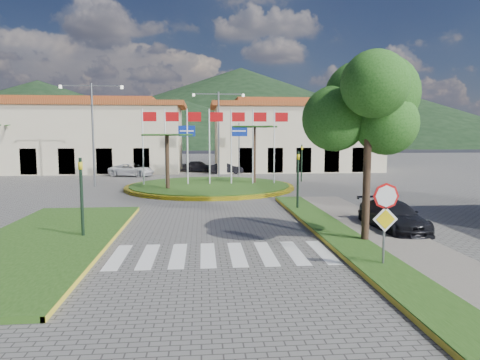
{
  "coord_description": "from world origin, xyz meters",
  "views": [
    {
      "loc": [
        -0.56,
        -10.24,
        4.09
      ],
      "look_at": [
        1.05,
        8.0,
        2.13
      ],
      "focal_mm": 32.0,
      "sensor_mm": 36.0,
      "label": 1
    }
  ],
  "objects": [
    {
      "name": "direction_sign_west",
      "position": [
        -2.0,
        30.97,
        3.53
      ],
      "size": [
        1.6,
        0.14,
        5.2
      ],
      "color": "slate",
      "rests_on": "ground"
    },
    {
      "name": "car_dark_b",
      "position": [
        2.0,
        34.12,
        0.59
      ],
      "size": [
        3.76,
        1.99,
        1.18
      ],
      "primitive_type": "imported",
      "rotation": [
        0.0,
        0.0,
        1.35
      ],
      "color": "black",
      "rests_on": "ground"
    },
    {
      "name": "median_left",
      "position": [
        -6.5,
        6.0,
        0.09
      ],
      "size": [
        5.0,
        14.0,
        0.18
      ],
      "primitive_type": "cube",
      "color": "#234915",
      "rests_on": "ground"
    },
    {
      "name": "stop_sign",
      "position": [
        4.9,
        1.96,
        1.79
      ],
      "size": [
        0.8,
        0.11,
        2.65
      ],
      "color": "slate",
      "rests_on": "ground"
    },
    {
      "name": "crosswalk",
      "position": [
        0.0,
        4.0,
        0.01
      ],
      "size": [
        8.0,
        3.0,
        0.01
      ],
      "primitive_type": "cube",
      "color": "silver",
      "rests_on": "ground"
    },
    {
      "name": "hill_far_east",
      "position": [
        70.0,
        135.0,
        9.0
      ],
      "size": [
        120.0,
        120.0,
        18.0
      ],
      "primitive_type": "cone",
      "color": "black",
      "rests_on": "ground"
    },
    {
      "name": "traffic_light_left",
      "position": [
        -5.2,
        6.5,
        1.94
      ],
      "size": [
        0.15,
        0.18,
        3.2
      ],
      "color": "black",
      "rests_on": "ground"
    },
    {
      "name": "white_van",
      "position": [
        -7.42,
        32.09,
        0.61
      ],
      "size": [
        4.84,
        3.41,
        1.22
      ],
      "primitive_type": "imported",
      "rotation": [
        0.0,
        0.0,
        1.22
      ],
      "color": "silver",
      "rests_on": "ground"
    },
    {
      "name": "car_dark_a",
      "position": [
        -0.93,
        36.52,
        0.62
      ],
      "size": [
        3.8,
        1.98,
        1.23
      ],
      "primitive_type": "imported",
      "rotation": [
        0.0,
        0.0,
        1.42
      ],
      "color": "black",
      "rests_on": "ground"
    },
    {
      "name": "traffic_light_far",
      "position": [
        8.0,
        26.0,
        1.94
      ],
      "size": [
        0.18,
        0.15,
        3.2
      ],
      "color": "black",
      "rests_on": "ground"
    },
    {
      "name": "traffic_light_right",
      "position": [
        4.5,
        12.0,
        1.94
      ],
      "size": [
        0.15,
        0.18,
        3.2
      ],
      "color": "black",
      "rests_on": "ground"
    },
    {
      "name": "building_left",
      "position": [
        -14.0,
        38.0,
        3.9
      ],
      "size": [
        23.32,
        9.54,
        8.05
      ],
      "color": "beige",
      "rests_on": "ground"
    },
    {
      "name": "direction_sign_east",
      "position": [
        3.0,
        30.97,
        3.53
      ],
      "size": [
        1.6,
        0.14,
        5.2
      ],
      "color": "slate",
      "rests_on": "ground"
    },
    {
      "name": "building_right",
      "position": [
        10.0,
        38.0,
        3.9
      ],
      "size": [
        19.08,
        9.54,
        8.05
      ],
      "color": "beige",
      "rests_on": "ground"
    },
    {
      "name": "hill_near_back",
      "position": [
        -10.0,
        130.0,
        8.0
      ],
      "size": [
        110.0,
        110.0,
        16.0
      ],
      "primitive_type": "cone",
      "color": "black",
      "rests_on": "ground"
    },
    {
      "name": "hill_far_mid",
      "position": [
        15.0,
        160.0,
        15.0
      ],
      "size": [
        180.0,
        180.0,
        30.0
      ],
      "primitive_type": "cone",
      "color": "black",
      "rests_on": "ground"
    },
    {
      "name": "car_side_right",
      "position": [
        7.5,
        7.0,
        0.63
      ],
      "size": [
        1.92,
        4.38,
        1.25
      ],
      "primitive_type": "imported",
      "rotation": [
        0.0,
        0.0,
        0.04
      ],
      "color": "black",
      "rests_on": "ground"
    },
    {
      "name": "street_lamp_centre",
      "position": [
        1.0,
        30.0,
        4.5
      ],
      "size": [
        4.8,
        0.16,
        8.0
      ],
      "color": "slate",
      "rests_on": "ground"
    },
    {
      "name": "sidewalk_right",
      "position": [
        6.0,
        2.0,
        0.07
      ],
      "size": [
        4.0,
        28.0,
        0.15
      ],
      "primitive_type": "cube",
      "color": "gray",
      "rests_on": "ground"
    },
    {
      "name": "deciduous_tree",
      "position": [
        5.5,
        5.0,
        5.18
      ],
      "size": [
        3.6,
        3.6,
        6.8
      ],
      "color": "black",
      "rests_on": "ground"
    },
    {
      "name": "street_lamp_west",
      "position": [
        -9.0,
        24.0,
        4.5
      ],
      "size": [
        4.8,
        0.16,
        8.0
      ],
      "color": "slate",
      "rests_on": "ground"
    },
    {
      "name": "hill_far_west",
      "position": [
        -55.0,
        140.0,
        11.0
      ],
      "size": [
        140.0,
        140.0,
        22.0
      ],
      "primitive_type": "cone",
      "color": "black",
      "rests_on": "ground"
    },
    {
      "name": "roundabout_island",
      "position": [
        0.0,
        22.0,
        0.18
      ],
      "size": [
        12.7,
        12.7,
        6.0
      ],
      "color": "yellow",
      "rests_on": "ground"
    },
    {
      "name": "ground",
      "position": [
        0.0,
        0.0,
        0.0
      ],
      "size": [
        160.0,
        160.0,
        0.0
      ],
      "primitive_type": "plane",
      "color": "#615F5C",
      "rests_on": "ground"
    },
    {
      "name": "verge_right",
      "position": [
        4.8,
        2.0,
        0.09
      ],
      "size": [
        1.6,
        28.0,
        0.18
      ],
      "primitive_type": "cube",
      "color": "#234915",
      "rests_on": "ground"
    }
  ]
}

